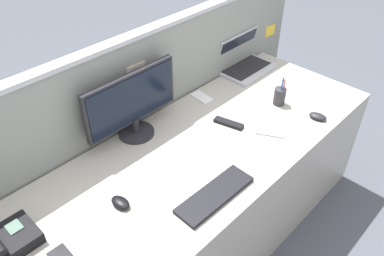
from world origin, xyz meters
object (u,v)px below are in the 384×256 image
(cell_phone_silver_slab, at_px, (270,132))
(tv_remote, at_px, (229,123))
(desktop_monitor, at_px, (132,102))
(computer_mouse_left_hand, at_px, (120,202))
(cell_phone_white_slab, at_px, (202,97))
(laptop, at_px, (242,61))
(keyboard_main, at_px, (215,195))
(computer_mouse_right_hand, at_px, (318,116))
(pen_cup, at_px, (280,96))
(desk_phone, at_px, (11,238))

(cell_phone_silver_slab, relative_size, tv_remote, 0.86)
(desktop_monitor, relative_size, cell_phone_silver_slab, 3.84)
(computer_mouse_left_hand, distance_m, cell_phone_white_slab, 0.93)
(desktop_monitor, distance_m, tv_remote, 0.55)
(laptop, distance_m, tv_remote, 0.66)
(keyboard_main, bearing_deg, tv_remote, 34.12)
(desktop_monitor, distance_m, laptop, 0.98)
(computer_mouse_left_hand, bearing_deg, cell_phone_silver_slab, -14.94)
(tv_remote, bearing_deg, laptop, 17.63)
(computer_mouse_right_hand, xyz_separation_m, tv_remote, (-0.40, 0.33, -0.01))
(desktop_monitor, xyz_separation_m, cell_phone_white_slab, (0.50, -0.03, -0.20))
(laptop, distance_m, pen_cup, 0.47)
(computer_mouse_right_hand, height_order, cell_phone_white_slab, computer_mouse_right_hand)
(desk_phone, relative_size, computer_mouse_right_hand, 1.81)
(desk_phone, bearing_deg, desktop_monitor, 13.93)
(desk_phone, xyz_separation_m, tv_remote, (1.20, -0.12, -0.02))
(computer_mouse_left_hand, bearing_deg, tv_remote, -1.33)
(desktop_monitor, distance_m, keyboard_main, 0.65)
(keyboard_main, bearing_deg, desktop_monitor, 86.67)
(keyboard_main, distance_m, computer_mouse_left_hand, 0.42)
(keyboard_main, height_order, pen_cup, pen_cup)
(computer_mouse_right_hand, bearing_deg, laptop, 65.90)
(laptop, bearing_deg, pen_cup, -113.86)
(keyboard_main, height_order, cell_phone_silver_slab, keyboard_main)
(desktop_monitor, height_order, tv_remote, desktop_monitor)
(desktop_monitor, bearing_deg, desk_phone, -166.07)
(desk_phone, xyz_separation_m, computer_mouse_left_hand, (0.42, -0.15, -0.02))
(computer_mouse_right_hand, distance_m, computer_mouse_left_hand, 1.21)
(desktop_monitor, bearing_deg, tv_remote, -37.94)
(desk_phone, relative_size, cell_phone_silver_slab, 1.23)
(cell_phone_silver_slab, distance_m, cell_phone_white_slab, 0.50)
(keyboard_main, relative_size, computer_mouse_left_hand, 4.01)
(computer_mouse_right_hand, bearing_deg, desktop_monitor, 130.61)
(computer_mouse_left_hand, relative_size, pen_cup, 0.53)
(laptop, bearing_deg, computer_mouse_left_hand, -164.53)
(laptop, relative_size, tv_remote, 2.23)
(keyboard_main, distance_m, cell_phone_silver_slab, 0.56)
(cell_phone_silver_slab, height_order, cell_phone_white_slab, same)
(pen_cup, bearing_deg, tv_remote, 167.10)
(desk_phone, bearing_deg, tv_remote, -5.77)
(pen_cup, distance_m, cell_phone_silver_slab, 0.30)
(desk_phone, height_order, computer_mouse_right_hand, desk_phone)
(cell_phone_white_slab, relative_size, tv_remote, 0.84)
(cell_phone_silver_slab, xyz_separation_m, tv_remote, (-0.10, 0.21, 0.01))
(laptop, height_order, desk_phone, laptop)
(desk_phone, bearing_deg, pen_cup, -7.47)
(laptop, xyz_separation_m, computer_mouse_right_hand, (-0.16, -0.68, -0.04))
(pen_cup, bearing_deg, laptop, 66.14)
(computer_mouse_left_hand, bearing_deg, keyboard_main, -43.01)
(computer_mouse_left_hand, bearing_deg, pen_cup, -6.15)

